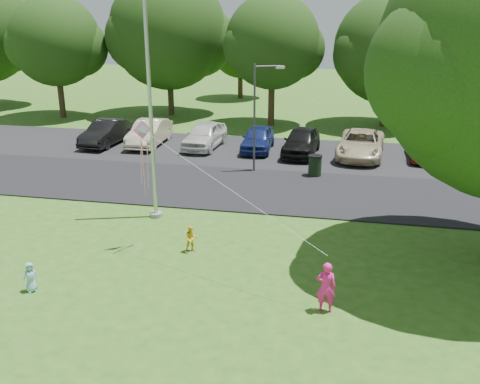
% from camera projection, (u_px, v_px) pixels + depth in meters
% --- Properties ---
extents(ground, '(120.00, 120.00, 0.00)m').
position_uv_depth(ground, '(211.00, 287.00, 15.67)').
color(ground, '#2F5F19').
rests_on(ground, ground).
extents(park_road, '(60.00, 6.00, 0.06)m').
position_uv_depth(park_road, '(261.00, 189.00, 23.99)').
color(park_road, black).
rests_on(park_road, ground).
extents(parking_strip, '(42.00, 7.00, 0.06)m').
position_uv_depth(parking_strip, '(280.00, 153.00, 30.01)').
color(parking_strip, black).
rests_on(parking_strip, ground).
extents(flagpole, '(0.50, 0.50, 10.00)m').
position_uv_depth(flagpole, '(150.00, 111.00, 19.59)').
color(flagpole, '#B7BABF').
rests_on(flagpole, ground).
extents(street_lamp, '(1.41, 0.69, 5.28)m').
position_uv_depth(street_lamp, '(259.00, 108.00, 25.67)').
color(street_lamp, '#3F3F44').
rests_on(street_lamp, ground).
extents(trash_can, '(0.67, 0.67, 1.06)m').
position_uv_depth(trash_can, '(315.00, 166.00, 25.72)').
color(trash_can, black).
rests_on(trash_can, ground).
extents(tree_row, '(64.35, 11.94, 10.88)m').
position_uv_depth(tree_row, '(322.00, 40.00, 35.94)').
color(tree_row, '#332316').
rests_on(tree_row, ground).
extents(horizon_trees, '(77.46, 7.20, 7.02)m').
position_uv_depth(horizon_trees, '(357.00, 51.00, 44.87)').
color(horizon_trees, '#332316').
rests_on(horizon_trees, ground).
extents(parked_cars, '(22.98, 5.26, 1.49)m').
position_uv_depth(parked_cars, '(285.00, 140.00, 29.74)').
color(parked_cars, black).
rests_on(parked_cars, ground).
extents(woman, '(0.53, 0.35, 1.44)m').
position_uv_depth(woman, '(326.00, 287.00, 14.21)').
color(woman, '#FB218B').
rests_on(woman, ground).
extents(child_yellow, '(0.57, 0.53, 0.93)m').
position_uv_depth(child_yellow, '(191.00, 239.00, 17.79)').
color(child_yellow, yellow).
rests_on(child_yellow, ground).
extents(child_blue, '(0.52, 0.52, 0.90)m').
position_uv_depth(child_blue, '(30.00, 277.00, 15.30)').
color(child_blue, '#8AC7D3').
rests_on(child_blue, ground).
extents(kite, '(6.35, 3.17, 2.76)m').
position_uv_depth(kite, '(147.00, 145.00, 16.99)').
color(kite, pink).
rests_on(kite, ground).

